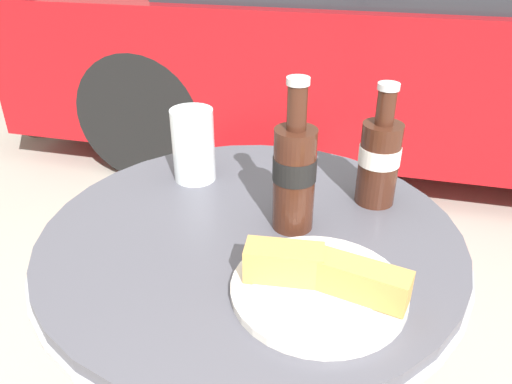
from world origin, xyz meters
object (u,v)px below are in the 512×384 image
object	(u,v)px
parked_car	(402,38)
drinking_glass	(194,148)
cola_bottle_left	(294,173)
lunch_plate_near	(319,282)
bistro_table	(251,306)
cola_bottle_right	(379,158)

from	to	relation	value
parked_car	drinking_glass	bearing A→B (deg)	-100.81
cola_bottle_left	parked_car	xyz separation A→B (m)	(0.19, 2.21, -0.24)
lunch_plate_near	cola_bottle_left	bearing A→B (deg)	112.85
bistro_table	cola_bottle_right	distance (m)	0.33
cola_bottle_right	lunch_plate_near	distance (m)	0.28
lunch_plate_near	parked_car	distance (m)	2.37
drinking_glass	lunch_plate_near	xyz separation A→B (m)	(0.27, -0.27, -0.04)
drinking_glass	parked_car	bearing A→B (deg)	79.19
lunch_plate_near	parked_car	size ratio (longest dim) A/B	0.06
parked_car	bistro_table	bearing A→B (deg)	-96.46
drinking_glass	lunch_plate_near	size ratio (longest dim) A/B	0.59
cola_bottle_right	bistro_table	bearing A→B (deg)	-142.67
bistro_table	lunch_plate_near	xyz separation A→B (m)	(0.13, -0.12, 0.18)
drinking_glass	parked_car	size ratio (longest dim) A/B	0.03
cola_bottle_right	lunch_plate_near	size ratio (longest dim) A/B	0.90
cola_bottle_left	parked_car	size ratio (longest dim) A/B	0.06
lunch_plate_near	parked_car	xyz separation A→B (m)	(0.13, 2.36, -0.17)
cola_bottle_right	drinking_glass	bearing A→B (deg)	179.43
cola_bottle_right	drinking_glass	distance (m)	0.33
cola_bottle_right	parked_car	world-z (taller)	parked_car
drinking_glass	lunch_plate_near	world-z (taller)	drinking_glass
bistro_table	lunch_plate_near	distance (m)	0.25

